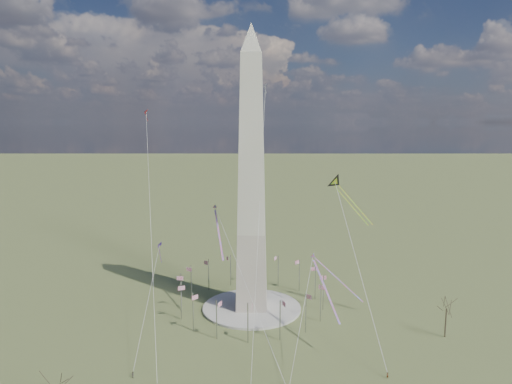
{
  "coord_description": "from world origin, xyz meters",
  "views": [
    {
      "loc": [
        7.39,
        -158.77,
        67.7
      ],
      "look_at": [
        1.56,
        0.0,
        43.41
      ],
      "focal_mm": 32.0,
      "sensor_mm": 36.0,
      "label": 1
    }
  ],
  "objects_px": {
    "washington_monument": "(252,179)",
    "tree_near": "(447,307)",
    "person_east": "(387,375)",
    "kite_delta_black": "(337,185)",
    "person_west": "(133,375)"
  },
  "relations": [
    {
      "from": "washington_monument",
      "to": "person_east",
      "type": "xyz_separation_m",
      "value": [
        38.35,
        -44.74,
        -47.07
      ]
    },
    {
      "from": "washington_monument",
      "to": "person_east",
      "type": "relative_size",
      "value": 56.42
    },
    {
      "from": "tree_near",
      "to": "kite_delta_black",
      "type": "distance_m",
      "value": 53.4
    },
    {
      "from": "washington_monument",
      "to": "person_east",
      "type": "bearing_deg",
      "value": -49.39
    },
    {
      "from": "tree_near",
      "to": "person_west",
      "type": "xyz_separation_m",
      "value": [
        -92.32,
        -26.88,
        -9.32
      ]
    },
    {
      "from": "kite_delta_black",
      "to": "person_west",
      "type": "bearing_deg",
      "value": 3.33
    },
    {
      "from": "tree_near",
      "to": "person_west",
      "type": "height_order",
      "value": "tree_near"
    },
    {
      "from": "kite_delta_black",
      "to": "tree_near",
      "type": "bearing_deg",
      "value": 107.15
    },
    {
      "from": "washington_monument",
      "to": "tree_near",
      "type": "distance_m",
      "value": 75.79
    },
    {
      "from": "person_east",
      "to": "kite_delta_black",
      "type": "relative_size",
      "value": 0.1
    },
    {
      "from": "washington_monument",
      "to": "tree_near",
      "type": "height_order",
      "value": "washington_monument"
    },
    {
      "from": "person_east",
      "to": "washington_monument",
      "type": "bearing_deg",
      "value": -78.79
    },
    {
      "from": "washington_monument",
      "to": "tree_near",
      "type": "relative_size",
      "value": 7.01
    },
    {
      "from": "person_west",
      "to": "person_east",
      "type": "bearing_deg",
      "value": -134.62
    },
    {
      "from": "washington_monument",
      "to": "person_west",
      "type": "xyz_separation_m",
      "value": [
        -29.72,
        -46.84,
        -47.09
      ]
    }
  ]
}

